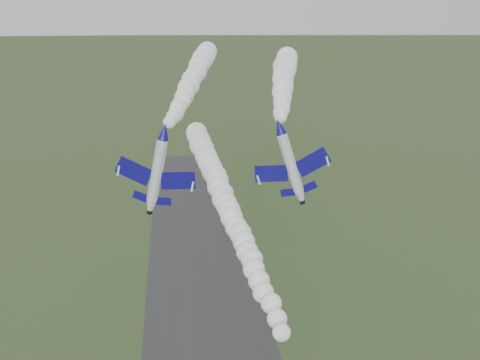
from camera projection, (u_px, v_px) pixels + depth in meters
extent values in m
cone|color=white|center=(284.00, 335.00, 51.06)|extent=(2.30, 2.03, 2.11)
cylinder|color=black|center=(280.00, 329.00, 51.98)|extent=(1.13, 0.72, 1.07)
cube|color=navy|center=(278.00, 345.00, 45.93)|extent=(3.22, 2.72, 3.69)
cube|color=navy|center=(277.00, 331.00, 49.60)|extent=(1.44, 1.24, 1.63)
cube|color=navy|center=(296.00, 351.00, 50.85)|extent=(1.44, 1.24, 1.63)
cube|color=navy|center=(298.00, 333.00, 49.98)|extent=(1.97, 1.79, 1.46)
cylinder|color=white|center=(164.00, 132.00, 70.05)|extent=(3.00, 8.69, 1.81)
cone|color=navy|center=(158.00, 142.00, 64.96)|extent=(2.11, 2.46, 1.81)
cone|color=white|center=(170.00, 123.00, 74.96)|extent=(2.05, 2.06, 1.81)
cylinder|color=black|center=(171.00, 122.00, 75.92)|extent=(1.00, 0.73, 0.92)
ellipsoid|color=black|center=(162.00, 132.00, 67.80)|extent=(1.61, 3.06, 1.21)
cube|color=navy|center=(142.00, 127.00, 70.70)|extent=(4.88, 3.06, 1.15)
cube|color=navy|center=(187.00, 136.00, 71.04)|extent=(4.88, 3.06, 1.15)
cube|color=navy|center=(157.00, 122.00, 74.00)|extent=(2.14, 1.39, 0.54)
cube|color=navy|center=(180.00, 127.00, 74.18)|extent=(2.14, 1.39, 0.54)
cube|color=navy|center=(170.00, 116.00, 73.45)|extent=(0.83, 1.69, 2.20)
cylinder|color=white|center=(279.00, 127.00, 72.10)|extent=(3.68, 8.52, 1.87)
cone|color=navy|center=(278.00, 136.00, 67.15)|extent=(2.31, 2.54, 1.87)
cone|color=white|center=(280.00, 119.00, 76.87)|extent=(2.22, 2.15, 1.87)
cylinder|color=black|center=(281.00, 117.00, 77.80)|extent=(1.06, 0.79, 0.95)
ellipsoid|color=black|center=(278.00, 126.00, 69.93)|extent=(1.85, 3.06, 1.25)
cube|color=navy|center=(259.00, 132.00, 73.44)|extent=(4.79, 3.29, 1.53)
cube|color=navy|center=(301.00, 120.00, 72.34)|extent=(4.79, 3.29, 1.53)
cube|color=navy|center=(270.00, 123.00, 76.32)|extent=(2.11, 1.49, 0.70)
cube|color=navy|center=(291.00, 117.00, 75.73)|extent=(2.11, 1.49, 0.70)
cube|color=navy|center=(278.00, 112.00, 75.45)|extent=(1.12, 1.72, 2.11)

